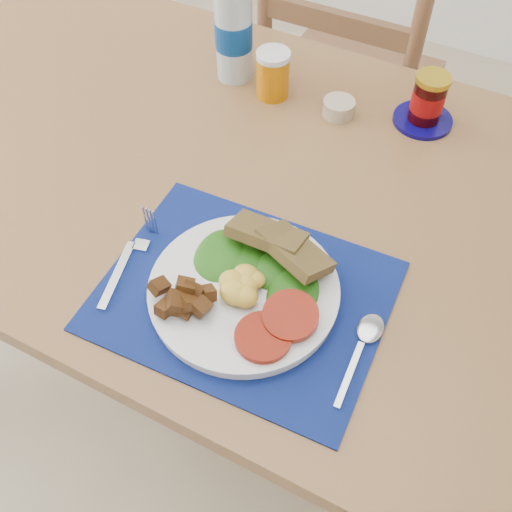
{
  "coord_description": "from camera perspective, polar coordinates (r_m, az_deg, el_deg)",
  "views": [
    {
      "loc": [
        0.48,
        -0.48,
        1.51
      ],
      "look_at": [
        0.23,
        0.01,
        0.8
      ],
      "focal_mm": 42.0,
      "sensor_mm": 36.0,
      "label": 1
    }
  ],
  "objects": [
    {
      "name": "water_bottle",
      "position": [
        1.26,
        -2.17,
        21.06
      ],
      "size": [
        0.08,
        0.08,
        0.26
      ],
      "color": "#ADBFCC",
      "rests_on": "table"
    },
    {
      "name": "fork",
      "position": [
        0.97,
        -11.66,
        0.04
      ],
      "size": [
        0.05,
        0.19,
        0.0
      ],
      "rotation": [
        0.0,
        0.0,
        0.25
      ],
      "color": "#B2B5BA",
      "rests_on": "placemat"
    },
    {
      "name": "chair_far",
      "position": [
        1.69,
        8.76,
        18.5
      ],
      "size": [
        0.44,
        0.42,
        1.18
      ],
      "rotation": [
        0.0,
        0.0,
        3.15
      ],
      "color": "brown",
      "rests_on": "ground"
    },
    {
      "name": "breakfast_plate",
      "position": [
        0.9,
        -1.61,
        -3.03
      ],
      "size": [
        0.28,
        0.28,
        0.07
      ],
      "rotation": [
        0.0,
        0.0,
        -0.13
      ],
      "color": "silver",
      "rests_on": "placemat"
    },
    {
      "name": "ramekin",
      "position": [
        1.21,
        7.87,
        13.82
      ],
      "size": [
        0.06,
        0.06,
        0.03
      ],
      "primitive_type": "cylinder",
      "color": "tan",
      "rests_on": "table"
    },
    {
      "name": "spoon",
      "position": [
        0.88,
        10.19,
        -8.21
      ],
      "size": [
        0.04,
        0.16,
        0.0
      ],
      "rotation": [
        0.0,
        0.0,
        0.06
      ],
      "color": "#B2B5BA",
      "rests_on": "placemat"
    },
    {
      "name": "jam_on_saucer",
      "position": [
        1.21,
        16.0,
        13.88
      ],
      "size": [
        0.11,
        0.11,
        0.1
      ],
      "color": "#0A0555",
      "rests_on": "table"
    },
    {
      "name": "placemat",
      "position": [
        0.91,
        -1.15,
        -3.76
      ],
      "size": [
        0.44,
        0.35,
        0.0
      ],
      "primitive_type": "cube",
      "rotation": [
        0.0,
        0.0,
        0.04
      ],
      "color": "black",
      "rests_on": "table"
    },
    {
      "name": "ground",
      "position": [
        1.65,
        -7.34,
        -14.71
      ],
      "size": [
        4.0,
        4.0,
        0.0
      ],
      "primitive_type": "plane",
      "color": "tan",
      "rests_on": "ground"
    },
    {
      "name": "table",
      "position": [
        1.18,
        -5.48,
        6.35
      ],
      "size": [
        1.4,
        0.9,
        0.75
      ],
      "color": "brown",
      "rests_on": "ground"
    },
    {
      "name": "juice_glass",
      "position": [
        1.24,
        1.61,
        16.83
      ],
      "size": [
        0.07,
        0.07,
        0.09
      ],
      "primitive_type": "cylinder",
      "color": "#BD6805",
      "rests_on": "table"
    }
  ]
}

